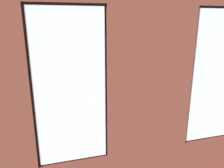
% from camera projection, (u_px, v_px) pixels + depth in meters
% --- Properties ---
extents(ground_plane, '(6.99, 6.03, 0.10)m').
position_uv_depth(ground_plane, '(106.00, 121.00, 6.09)').
color(ground_plane, '#99663D').
extents(brick_wall_with_windows, '(6.39, 0.30, 3.31)m').
position_uv_depth(brick_wall_with_windows, '(149.00, 92.00, 3.20)').
color(brick_wall_with_windows, brown).
rests_on(brick_wall_with_windows, ground_plane).
extents(couch_by_window, '(1.83, 0.87, 0.80)m').
position_uv_depth(couch_by_window, '(132.00, 146.00, 4.16)').
color(couch_by_window, black).
rests_on(couch_by_window, ground_plane).
extents(couch_left, '(0.96, 1.85, 0.80)m').
position_uv_depth(couch_left, '(192.00, 104.00, 6.33)').
color(couch_left, black).
rests_on(couch_left, ground_plane).
extents(coffee_table, '(1.38, 0.87, 0.45)m').
position_uv_depth(coffee_table, '(111.00, 101.00, 6.34)').
color(coffee_table, olive).
rests_on(coffee_table, ground_plane).
extents(cup_ceramic, '(0.08, 0.08, 0.10)m').
position_uv_depth(cup_ceramic, '(111.00, 98.00, 6.32)').
color(cup_ceramic, '#B23D38').
rests_on(cup_ceramic, coffee_table).
extents(table_plant_small, '(0.18, 0.18, 0.27)m').
position_uv_depth(table_plant_small, '(115.00, 96.00, 6.20)').
color(table_plant_small, gray).
rests_on(table_plant_small, coffee_table).
extents(remote_silver, '(0.18, 0.08, 0.02)m').
position_uv_depth(remote_silver, '(98.00, 102.00, 6.10)').
color(remote_silver, '#B2B2B7').
rests_on(remote_silver, coffee_table).
extents(potted_plant_between_couches, '(0.54, 0.54, 0.85)m').
position_uv_depth(potted_plant_between_couches, '(194.00, 127.00, 4.52)').
color(potted_plant_between_couches, brown).
rests_on(potted_plant_between_couches, ground_plane).
extents(potted_plant_beside_window_right, '(0.78, 0.78, 0.99)m').
position_uv_depth(potted_plant_beside_window_right, '(45.00, 146.00, 3.56)').
color(potted_plant_beside_window_right, beige).
rests_on(potted_plant_beside_window_right, ground_plane).
extents(potted_plant_corner_near_left, '(1.04, 1.07, 1.25)m').
position_uv_depth(potted_plant_corner_near_left, '(158.00, 74.00, 8.45)').
color(potted_plant_corner_near_left, gray).
rests_on(potted_plant_corner_near_left, ground_plane).
extents(potted_plant_by_left_couch, '(0.36, 0.36, 0.59)m').
position_uv_depth(potted_plant_by_left_couch, '(157.00, 89.00, 7.46)').
color(potted_plant_by_left_couch, '#47423D').
rests_on(potted_plant_by_left_couch, ground_plane).
extents(potted_plant_foreground_right, '(0.68, 0.68, 0.89)m').
position_uv_depth(potted_plant_foreground_right, '(14.00, 86.00, 7.05)').
color(potted_plant_foreground_right, brown).
rests_on(potted_plant_foreground_right, ground_plane).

